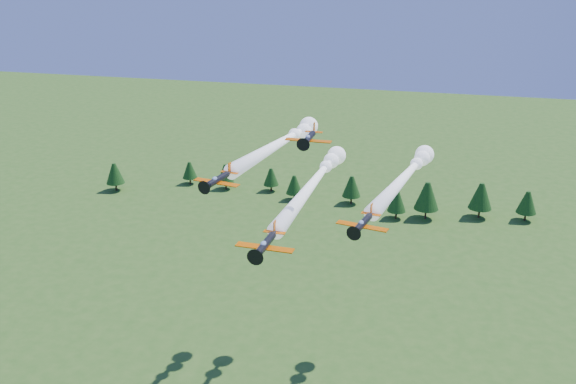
% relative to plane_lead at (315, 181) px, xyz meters
% --- Properties ---
extents(plane_lead, '(8.36, 49.86, 3.70)m').
position_rel_plane_lead_xyz_m(plane_lead, '(0.00, 0.00, 0.00)').
color(plane_lead, black).
rests_on(plane_lead, ground).
extents(plane_left, '(12.42, 41.13, 3.70)m').
position_rel_plane_lead_xyz_m(plane_left, '(-7.36, 5.45, 5.15)').
color(plane_left, black).
rests_on(plane_left, ground).
extents(plane_right, '(13.06, 43.38, 3.70)m').
position_rel_plane_lead_xyz_m(plane_right, '(15.75, 5.27, 0.84)').
color(plane_right, black).
rests_on(plane_right, ground).
extents(plane_slot, '(7.20, 7.86, 2.55)m').
position_rel_plane_lead_xyz_m(plane_slot, '(1.36, -11.72, 11.13)').
color(plane_slot, black).
rests_on(plane_slot, ground).
extents(treeline, '(176.49, 20.14, 11.96)m').
position_rel_plane_lead_xyz_m(treeline, '(4.41, 89.84, -34.16)').
color(treeline, '#382314').
rests_on(treeline, ground).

